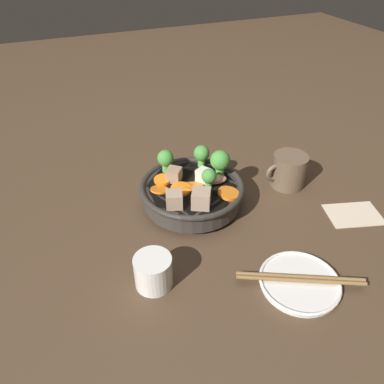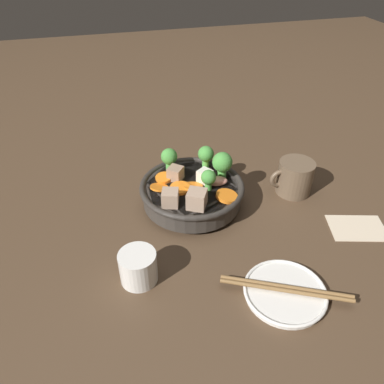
{
  "view_description": "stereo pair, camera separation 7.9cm",
  "coord_description": "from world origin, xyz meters",
  "px_view_note": "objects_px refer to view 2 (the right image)",
  "views": [
    {
      "loc": [
        0.24,
        0.59,
        0.51
      ],
      "look_at": [
        0.0,
        0.0,
        0.03
      ],
      "focal_mm": 35.0,
      "sensor_mm": 36.0,
      "label": 1
    },
    {
      "loc": [
        0.17,
        0.61,
        0.51
      ],
      "look_at": [
        0.0,
        0.0,
        0.03
      ],
      "focal_mm": 35.0,
      "sensor_mm": 36.0,
      "label": 2
    }
  ],
  "objects_px": {
    "side_saucer": "(285,292)",
    "chopsticks_pair": "(286,289)",
    "tea_cup": "(138,267)",
    "dark_mug": "(294,177)",
    "stirfry_bowl": "(193,190)"
  },
  "relations": [
    {
      "from": "dark_mug",
      "to": "stirfry_bowl",
      "type": "bearing_deg",
      "value": -3.6
    },
    {
      "from": "side_saucer",
      "to": "dark_mug",
      "type": "bearing_deg",
      "value": -119.48
    },
    {
      "from": "side_saucer",
      "to": "dark_mug",
      "type": "height_order",
      "value": "dark_mug"
    },
    {
      "from": "stirfry_bowl",
      "to": "dark_mug",
      "type": "xyz_separation_m",
      "value": [
        -0.23,
        0.01,
        -0.0
      ]
    },
    {
      "from": "tea_cup",
      "to": "chopsticks_pair",
      "type": "bearing_deg",
      "value": 156.73
    },
    {
      "from": "side_saucer",
      "to": "dark_mug",
      "type": "distance_m",
      "value": 0.3
    },
    {
      "from": "tea_cup",
      "to": "dark_mug",
      "type": "xyz_separation_m",
      "value": [
        -0.37,
        -0.16,
        0.01
      ]
    },
    {
      "from": "side_saucer",
      "to": "chopsticks_pair",
      "type": "bearing_deg",
      "value": 75.96
    },
    {
      "from": "tea_cup",
      "to": "chopsticks_pair",
      "type": "distance_m",
      "value": 0.25
    },
    {
      "from": "side_saucer",
      "to": "tea_cup",
      "type": "relative_size",
      "value": 2.14
    },
    {
      "from": "tea_cup",
      "to": "chopsticks_pair",
      "type": "xyz_separation_m",
      "value": [
        -0.23,
        0.1,
        -0.01
      ]
    },
    {
      "from": "stirfry_bowl",
      "to": "dark_mug",
      "type": "bearing_deg",
      "value": 176.4
    },
    {
      "from": "dark_mug",
      "to": "chopsticks_pair",
      "type": "relative_size",
      "value": 0.5
    },
    {
      "from": "tea_cup",
      "to": "dark_mug",
      "type": "relative_size",
      "value": 0.65
    },
    {
      "from": "chopsticks_pair",
      "to": "dark_mug",
      "type": "bearing_deg",
      "value": -119.48
    }
  ]
}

